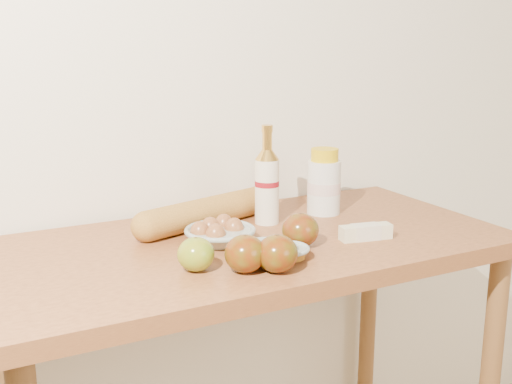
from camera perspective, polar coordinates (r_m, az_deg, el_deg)
back_wall at (r=1.73m, az=-5.63°, el=11.62°), size 3.50×0.02×2.60m
table at (r=1.54m, az=-0.52°, el=-8.60°), size 1.20×0.60×0.90m
bourbon_bottle at (r=1.60m, az=0.98°, el=0.72°), size 0.08×0.08×0.25m
cream_bottle at (r=1.71m, az=6.06°, el=0.76°), size 0.10×0.10×0.17m
egg_bowl at (r=1.46m, az=-3.31°, el=-3.70°), size 0.21×0.21×0.06m
baguette at (r=1.59m, az=-4.34°, el=-1.77°), size 0.44×0.19×0.07m
apple_yellowgreen at (r=1.30m, az=-5.36°, el=-5.53°), size 0.09×0.09×0.07m
apple_redgreen_front at (r=1.28m, az=1.90°, el=-5.50°), size 0.10×0.10×0.08m
apple_redgreen_right at (r=1.44m, az=3.97°, el=-3.38°), size 0.08×0.08×0.08m
sugar_bowl at (r=1.36m, az=1.17°, el=-5.34°), size 0.16×0.16×0.03m
syrup_bowl at (r=1.37m, az=2.79°, el=-5.38°), size 0.12×0.12×0.03m
butter_stick at (r=1.51m, az=9.72°, el=-3.54°), size 0.13×0.06×0.04m
apple_extra at (r=1.28m, az=-0.97°, el=-5.51°), size 0.10×0.10×0.08m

